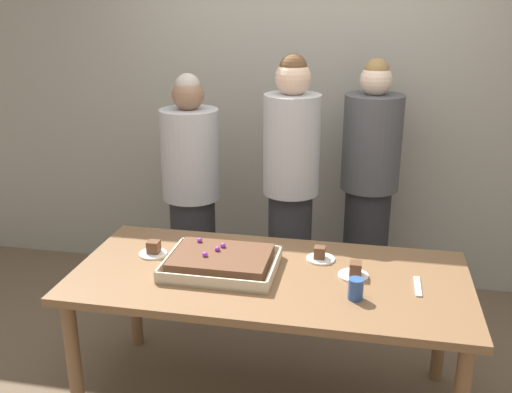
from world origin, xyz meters
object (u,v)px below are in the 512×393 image
cake_server_utensil (418,286)px  person_serving_front (291,190)px  party_table (269,288)px  drink_cup_nearest (356,289)px  plated_slice_near_left (153,250)px  plated_slice_near_right (320,256)px  plated_slice_far_left (355,272)px  person_green_shirt_behind (369,186)px  person_striped_tie_right (192,195)px  sheet_cake (221,262)px

cake_server_utensil → person_serving_front: (-0.74, 0.86, 0.15)m
party_table → drink_cup_nearest: size_ratio=19.65×
plated_slice_near_left → plated_slice_near_right: 0.89m
plated_slice_near_right → drink_cup_nearest: size_ratio=1.50×
plated_slice_far_left → person_serving_front: (-0.44, 0.81, 0.13)m
cake_server_utensil → drink_cup_nearest: bearing=-149.1°
person_green_shirt_behind → drink_cup_nearest: bearing=29.8°
plated_slice_near_right → cake_server_utensil: bearing=-23.7°
plated_slice_near_left → person_serving_front: (0.63, 0.76, 0.13)m
party_table → person_green_shirt_behind: bearing=68.5°
plated_slice_near_right → person_striped_tie_right: 1.14m
drink_cup_nearest → person_green_shirt_behind: size_ratio=0.06×
plated_slice_near_right → plated_slice_far_left: 0.24m
party_table → person_serving_front: person_serving_front is taller
sheet_cake → plated_slice_near_left: 0.42m
drink_cup_nearest → person_green_shirt_behind: (0.03, 1.34, 0.07)m
plated_slice_far_left → cake_server_utensil: plated_slice_far_left is taller
plated_slice_near_right → cake_server_utensil: size_ratio=0.75×
plated_slice_far_left → person_serving_front: person_serving_front is taller
person_striped_tie_right → drink_cup_nearest: bearing=20.4°
cake_server_utensil → plated_slice_far_left: bearing=170.0°
party_table → plated_slice_near_right: (0.23, 0.21, 0.10)m
sheet_cake → party_table: bearing=0.8°
plated_slice_near_right → cake_server_utensil: plated_slice_near_right is taller
plated_slice_near_right → person_green_shirt_behind: (0.23, 0.96, 0.10)m
plated_slice_near_right → person_serving_front: bearing=111.2°
person_serving_front → person_striped_tie_right: person_serving_front is taller
party_table → plated_slice_near_left: (-0.65, 0.10, 0.11)m
person_green_shirt_behind → person_striped_tie_right: person_green_shirt_behind is taller
sheet_cake → plated_slice_far_left: bearing=4.8°
plated_slice_near_left → plated_slice_near_right: (0.88, 0.11, -0.00)m
drink_cup_nearest → cake_server_utensil: size_ratio=0.50×
cake_server_utensil → person_serving_front: 1.14m
drink_cup_nearest → sheet_cake: bearing=166.0°
plated_slice_near_right → person_serving_front: person_serving_front is taller
sheet_cake → plated_slice_near_right: sheet_cake is taller
sheet_cake → person_serving_front: (0.23, 0.86, 0.11)m
plated_slice_near_left → person_serving_front: bearing=50.3°
plated_slice_far_left → drink_cup_nearest: drink_cup_nearest is taller
plated_slice_near_left → cake_server_utensil: (1.37, -0.10, -0.02)m
plated_slice_far_left → person_serving_front: 0.93m
plated_slice_near_right → person_green_shirt_behind: person_green_shirt_behind is taller
plated_slice_near_left → plated_slice_far_left: (1.07, -0.05, 0.00)m
plated_slice_near_right → drink_cup_nearest: drink_cup_nearest is taller
plated_slice_near_left → person_green_shirt_behind: size_ratio=0.09×
plated_slice_near_left → cake_server_utensil: 1.37m
person_green_shirt_behind → plated_slice_near_right: bearing=17.6°
party_table → person_striped_tie_right: size_ratio=1.21×
drink_cup_nearest → cake_server_utensil: bearing=30.9°
plated_slice_far_left → person_striped_tie_right: bearing=142.5°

